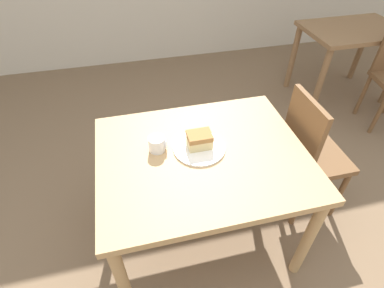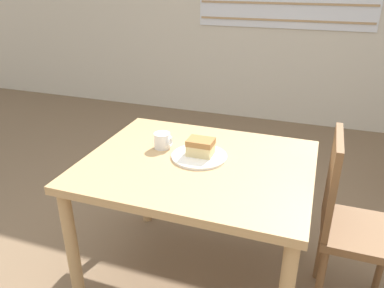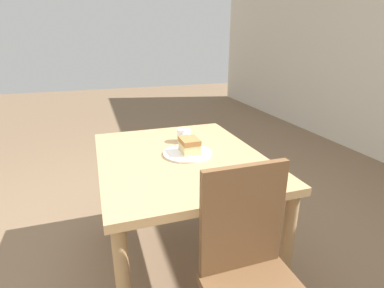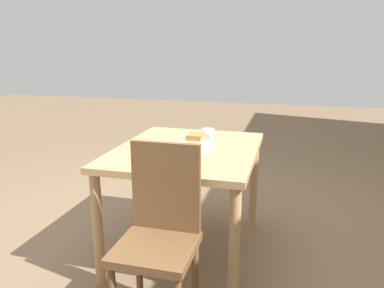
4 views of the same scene
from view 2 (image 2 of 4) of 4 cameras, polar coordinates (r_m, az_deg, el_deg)
name	(u,v)px [view 2 (image 2 of 4)]	position (r m, az deg, el deg)	size (l,w,h in m)	color
dining_table_near	(198,178)	(1.86, 0.85, -5.26)	(1.09, 0.88, 0.73)	tan
chair_near_window	(349,222)	(1.93, 22.77, -10.84)	(0.36, 0.36, 0.92)	brown
plate	(199,156)	(1.85, 1.12, -1.88)	(0.28, 0.28, 0.01)	white
cake_slice	(201,147)	(1.84, 1.32, -0.43)	(0.13, 0.10, 0.08)	#E5CC89
coffee_mug	(163,141)	(1.94, -4.47, 0.52)	(0.09, 0.09, 0.08)	white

